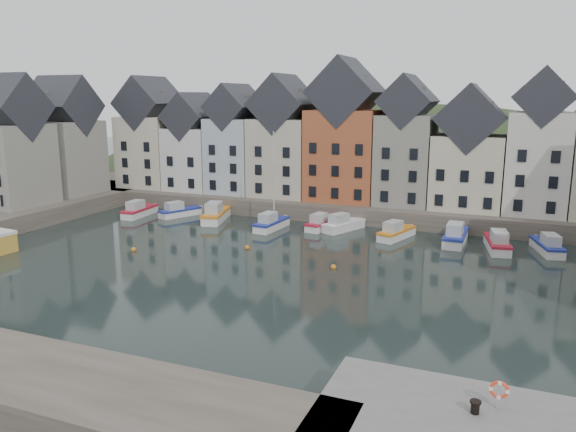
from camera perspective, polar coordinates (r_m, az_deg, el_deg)
The scene contains 18 objects.
ground at distance 47.82m, azimuth -4.11°, elevation -6.22°, with size 260.00×260.00×0.00m, color black.
far_quay at distance 74.80m, azimuth 6.09°, elevation 1.25°, with size 90.00×16.00×2.00m, color #484137.
hillside at distance 104.08m, azimuth 9.90°, elevation -6.54°, with size 153.60×70.40×64.00m.
far_terrace at distance 70.97m, azimuth 8.29°, elevation 7.03°, with size 72.37×8.16×17.78m.
left_terrace at distance 78.32m, azimuth -23.99°, elevation 6.59°, with size 7.65×17.00×15.69m.
mooring_buoys at distance 54.05m, azimuth -5.42°, elevation -3.90°, with size 20.50×5.50×0.50m.
boat_a at distance 73.78m, azimuth -14.91°, elevation 0.51°, with size 2.34×6.18×2.32m.
boat_b at distance 72.52m, azimuth -11.03°, elevation 0.45°, with size 3.89×5.77×2.14m.
boat_c at distance 69.13m, azimuth -7.36°, elevation 0.15°, with size 3.93×7.30×2.68m.
boat_d at distance 64.23m, azimuth -1.74°, elevation -0.73°, with size 2.28×6.04×11.31m.
boat_e at distance 64.56m, azimuth 3.42°, elevation -0.78°, with size 2.60×5.71×2.11m.
boat_f at distance 64.02m, azimuth 5.58°, elevation -0.89°, with size 3.93×6.07×2.24m.
boat_g at distance 61.20m, azimuth 10.89°, elevation -1.67°, with size 3.37×6.03×2.21m.
boat_h at distance 60.62m, azimuth 16.64°, elevation -2.01°, with size 2.10×6.62×2.53m.
boat_i at distance 59.30m, azimuth 20.51°, elevation -2.63°, with size 3.02×6.44×2.38m.
boat_j at distance 60.31m, azimuth 24.88°, elevation -2.80°, with size 3.25×6.02×2.21m.
mooring_bollard at distance 25.95m, azimuth 18.49°, elevation -17.88°, with size 0.48×0.48×0.56m.
life_ring_post at distance 26.29m, azimuth 20.66°, elevation -16.25°, with size 0.80×0.17×1.30m.
Camera 1 is at (20.28, -40.62, 15.01)m, focal length 35.00 mm.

